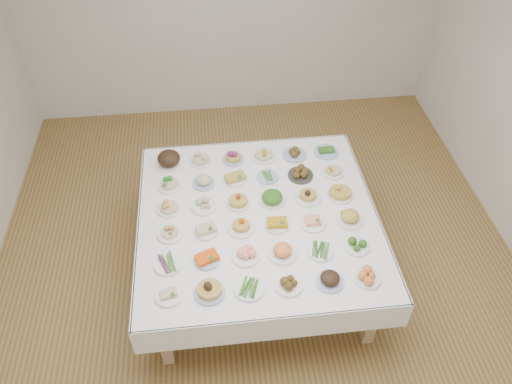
{
  "coord_description": "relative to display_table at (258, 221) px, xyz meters",
  "views": [
    {
      "loc": [
        -0.35,
        -3.11,
        3.82
      ],
      "look_at": [
        -0.0,
        -0.08,
        0.88
      ],
      "focal_mm": 35.0,
      "sensor_mm": 36.0,
      "label": 1
    }
  ],
  "objects": [
    {
      "name": "dish_35",
      "position": [
        0.75,
        0.75,
        0.11
      ],
      "size": [
        0.23,
        0.23,
        0.09
      ],
      "color": "#4C66B2",
      "rests_on": "display_table"
    },
    {
      "name": "dish_5",
      "position": [
        0.74,
        -0.75,
        0.11
      ],
      "size": [
        0.2,
        0.2,
        0.09
      ],
      "color": "white",
      "rests_on": "display_table"
    },
    {
      "name": "dish_31",
      "position": [
        -0.46,
        0.75,
        0.13
      ],
      "size": [
        0.2,
        0.2,
        0.12
      ],
      "color": "white",
      "rests_on": "display_table"
    },
    {
      "name": "dish_9",
      "position": [
        0.14,
        -0.44,
        0.13
      ],
      "size": [
        0.22,
        0.22,
        0.12
      ],
      "color": "white",
      "rests_on": "display_table"
    },
    {
      "name": "dish_6",
      "position": [
        -0.75,
        -0.45,
        0.1
      ],
      "size": [
        0.22,
        0.21,
        0.05
      ],
      "color": "white",
      "rests_on": "display_table"
    },
    {
      "name": "dish_12",
      "position": [
        -0.74,
        -0.14,
        0.12
      ],
      "size": [
        0.2,
        0.2,
        0.11
      ],
      "color": "white",
      "rests_on": "display_table"
    },
    {
      "name": "dish_18",
      "position": [
        -0.75,
        0.14,
        0.13
      ],
      "size": [
        0.2,
        0.2,
        0.12
      ],
      "color": "white",
      "rests_on": "display_table"
    },
    {
      "name": "dish_30",
      "position": [
        -0.75,
        0.74,
        0.13
      ],
      "size": [
        0.24,
        0.24,
        0.13
      ],
      "color": "white",
      "rests_on": "display_table"
    },
    {
      "name": "dish_10",
      "position": [
        0.44,
        -0.45,
        0.09
      ],
      "size": [
        0.21,
        0.21,
        0.05
      ],
      "color": "white",
      "rests_on": "display_table"
    },
    {
      "name": "dish_22",
      "position": [
        0.45,
        0.15,
        0.13
      ],
      "size": [
        0.23,
        0.23,
        0.13
      ],
      "color": "white",
      "rests_on": "display_table"
    },
    {
      "name": "dish_15",
      "position": [
        0.14,
        -0.14,
        0.11
      ],
      "size": [
        0.19,
        0.19,
        0.09
      ],
      "color": "white",
      "rests_on": "display_table"
    },
    {
      "name": "display_table",
      "position": [
        0.0,
        0.0,
        0.0
      ],
      "size": [
        2.03,
        2.03,
        0.75
      ],
      "color": "white",
      "rests_on": "ground"
    },
    {
      "name": "dish_32",
      "position": [
        -0.15,
        0.73,
        0.13
      ],
      "size": [
        0.2,
        0.2,
        0.12
      ],
      "color": "#4C66B2",
      "rests_on": "display_table"
    },
    {
      "name": "dish_14",
      "position": [
        -0.16,
        -0.14,
        0.12
      ],
      "size": [
        0.23,
        0.23,
        0.12
      ],
      "color": "white",
      "rests_on": "display_table"
    },
    {
      "name": "dish_17",
      "position": [
        0.75,
        -0.15,
        0.13
      ],
      "size": [
        0.22,
        0.22,
        0.12
      ],
      "color": "white",
      "rests_on": "display_table"
    },
    {
      "name": "dish_19",
      "position": [
        -0.45,
        0.14,
        0.1
      ],
      "size": [
        0.21,
        0.21,
        0.08
      ],
      "color": "white",
      "rests_on": "display_table"
    },
    {
      "name": "dish_4",
      "position": [
        0.45,
        -0.75,
        0.13
      ],
      "size": [
        0.21,
        0.21,
        0.12
      ],
      "color": "#4C66B2",
      "rests_on": "display_table"
    },
    {
      "name": "dish_29",
      "position": [
        0.75,
        0.45,
        0.11
      ],
      "size": [
        0.2,
        0.2,
        0.1
      ],
      "color": "white",
      "rests_on": "display_table"
    },
    {
      "name": "dish_23",
      "position": [
        0.74,
        0.15,
        0.14
      ],
      "size": [
        0.23,
        0.22,
        0.15
      ],
      "color": "white",
      "rests_on": "display_table"
    },
    {
      "name": "dish_28",
      "position": [
        0.44,
        0.44,
        0.12
      ],
      "size": [
        0.23,
        0.23,
        0.11
      ],
      "color": "#302D2A",
      "rests_on": "display_table"
    },
    {
      "name": "dish_13",
      "position": [
        -0.44,
        -0.14,
        0.11
      ],
      "size": [
        0.19,
        0.19,
        0.09
      ],
      "color": "white",
      "rests_on": "display_table"
    },
    {
      "name": "dish_20",
      "position": [
        -0.15,
        0.15,
        0.13
      ],
      "size": [
        0.2,
        0.2,
        0.12
      ],
      "color": "white",
      "rests_on": "display_table"
    },
    {
      "name": "dish_11",
      "position": [
        0.74,
        -0.44,
        0.11
      ],
      "size": [
        0.2,
        0.2,
        0.09
      ],
      "color": "white",
      "rests_on": "display_table"
    },
    {
      "name": "dish_27",
      "position": [
        0.14,
        0.45,
        0.09
      ],
      "size": [
        0.2,
        0.2,
        0.05
      ],
      "color": "#4C66B2",
      "rests_on": "display_table"
    },
    {
      "name": "dish_16",
      "position": [
        0.44,
        -0.15,
        0.1
      ],
      "size": [
        0.21,
        0.21,
        0.09
      ],
      "color": "white",
      "rests_on": "display_table"
    },
    {
      "name": "dish_0",
      "position": [
        -0.74,
        -0.73,
        0.1
      ],
      "size": [
        0.2,
        0.2,
        0.08
      ],
      "color": "white",
      "rests_on": "display_table"
    },
    {
      "name": "dish_24",
      "position": [
        -0.74,
        0.44,
        0.13
      ],
      "size": [
        0.21,
        0.21,
        0.13
      ],
      "color": "white",
      "rests_on": "display_table"
    },
    {
      "name": "room_envelope",
      "position": [
        0.0,
        0.23,
        1.15
      ],
      "size": [
        5.02,
        5.02,
        2.81
      ],
      "color": "olive",
      "rests_on": "ground"
    },
    {
      "name": "dish_34",
      "position": [
        0.44,
        0.74,
        0.11
      ],
      "size": [
        0.23,
        0.23,
        0.09
      ],
      "color": "#4C66B2",
      "rests_on": "display_table"
    },
    {
      "name": "dish_21",
      "position": [
        0.14,
        0.14,
        0.13
      ],
      "size": [
        0.21,
        0.21,
        0.13
      ],
      "color": "white",
      "rests_on": "display_table"
    },
    {
      "name": "dish_26",
      "position": [
        -0.15,
        0.45,
        0.11
      ],
      "size": [
        0.2,
        0.2,
        0.09
      ],
      "color": "white",
      "rests_on": "display_table"
    },
    {
      "name": "dish_2",
      "position": [
        -0.15,
        -0.74,
        0.09
      ],
      "size": [
        0.23,
        0.22,
        0.05
      ],
      "color": "white",
      "rests_on": "display_table"
    },
    {
      "name": "dish_8",
      "position": [
        -0.15,
        -0.44,
        0.11
      ],
      "size": [
        0.22,
        0.22,
        0.09
      ],
      "color": "white",
      "rests_on": "display_table"
    },
    {
      "name": "dish_3",
      "position": [
        0.14,
        -0.75,
        0.11
      ],
      "size": [
        0.21,
        0.21,
        0.09
      ],
      "color": "white",
      "rests_on": "display_table"
    },
    {
      "name": "dish_7",
      "position": [
        -0.45,
        -0.44,
        0.11
      ],
      "size": [
        0.2,
        0.2,
        0.09
      ],
      "color": "#4C66B2",
      "rests_on": "display_table"
    },
    {
      "name": "dish_1",
      "position": [
        -0.44,
        -0.74,
        0.13
      ],
      "size": [
        0.23,
        0.23,
        0.14
      ],
      "color": "#4C66B2",
      "rests_on": "display_table"
    },
    {
      "name": "dish_33",
      "position": [
        0.14,
        0.75,
        0.13
      ],
      "size": [
        0.22,
        0.22,
        0.13
      ],
      "color": "white",
      "rests_on": "display_table"
    },
    {
      "name": "dish_25",
      "position": [
        -0.44,
        0.44,
        0.12
      ],
      "size": [
        0.19,
        0.19,
        0.1
      ],
      "color": "#4C66B2",
      "rests_on": "display_table"
    }
  ]
}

